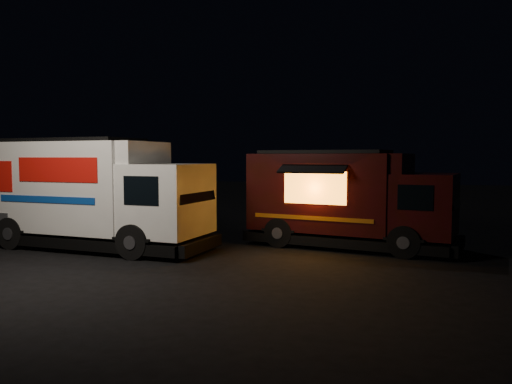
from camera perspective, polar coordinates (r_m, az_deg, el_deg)
The scene contains 3 objects.
ground at distance 13.63m, azimuth -7.03°, elevation -7.46°, with size 80.00×80.00×0.00m, color black.
white_truck at distance 15.56m, azimuth -17.81°, elevation -0.14°, with size 7.18×2.45×3.26m, color silver, non-canonical shape.
red_truck at distance 15.21m, azimuth 10.78°, elevation -0.77°, with size 6.25×2.30×2.91m, color #34090E, non-canonical shape.
Camera 1 is at (5.33, -12.25, 2.70)m, focal length 35.00 mm.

